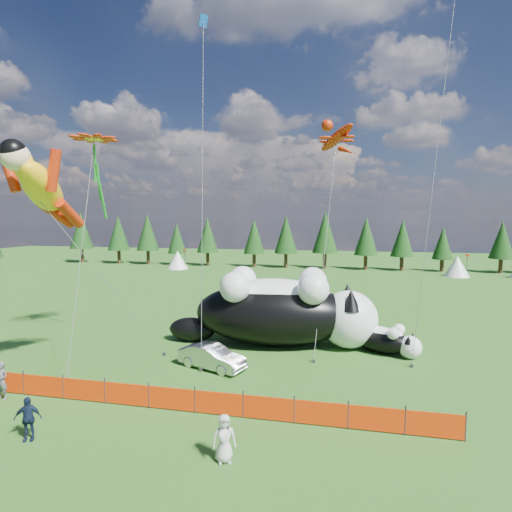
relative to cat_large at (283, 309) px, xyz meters
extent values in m
plane|color=#123C0A|center=(-3.21, -6.38, -2.23)|extent=(160.00, 160.00, 0.00)
cylinder|color=#262626|center=(-10.21, -9.38, -1.68)|extent=(0.06, 0.06, 1.10)
cylinder|color=#262626|center=(-8.21, -9.38, -1.68)|extent=(0.06, 0.06, 1.10)
cylinder|color=#262626|center=(-6.21, -9.38, -1.68)|extent=(0.06, 0.06, 1.10)
cylinder|color=#262626|center=(-4.21, -9.38, -1.68)|extent=(0.06, 0.06, 1.10)
cylinder|color=#262626|center=(-2.21, -9.38, -1.68)|extent=(0.06, 0.06, 1.10)
cylinder|color=#262626|center=(-0.21, -9.38, -1.68)|extent=(0.06, 0.06, 1.10)
cylinder|color=#262626|center=(1.79, -9.38, -1.68)|extent=(0.06, 0.06, 1.10)
cylinder|color=#262626|center=(3.79, -9.38, -1.68)|extent=(0.06, 0.06, 1.10)
cylinder|color=#262626|center=(5.79, -9.38, -1.68)|extent=(0.06, 0.06, 1.10)
cylinder|color=#262626|center=(7.79, -9.38, -1.68)|extent=(0.06, 0.06, 1.10)
cube|color=red|center=(-11.21, -9.38, -1.73)|extent=(2.00, 0.04, 0.90)
cube|color=red|center=(-9.21, -9.38, -1.73)|extent=(2.00, 0.04, 0.90)
cube|color=red|center=(-7.21, -9.38, -1.73)|extent=(2.00, 0.04, 0.90)
cube|color=red|center=(-5.21, -9.38, -1.73)|extent=(2.00, 0.04, 0.90)
cube|color=red|center=(-3.21, -9.38, -1.73)|extent=(2.00, 0.04, 0.90)
cube|color=red|center=(-1.21, -9.38, -1.73)|extent=(2.00, 0.04, 0.90)
cube|color=red|center=(0.79, -9.38, -1.73)|extent=(2.00, 0.04, 0.90)
cube|color=red|center=(2.79, -9.38, -1.73)|extent=(2.00, 0.04, 0.90)
cube|color=red|center=(4.79, -9.38, -1.73)|extent=(2.00, 0.04, 0.90)
cube|color=red|center=(6.79, -9.38, -1.73)|extent=(2.00, 0.04, 0.90)
ellipsoid|color=black|center=(-0.56, -0.05, -0.28)|extent=(10.07, 5.33, 3.89)
ellipsoid|color=white|center=(-0.56, -0.05, 0.69)|extent=(7.60, 3.84, 2.38)
sphere|color=white|center=(3.97, 0.33, -0.50)|extent=(3.46, 3.46, 3.46)
sphere|color=#CA4E4F|center=(5.43, 0.45, -0.50)|extent=(0.48, 0.48, 0.48)
ellipsoid|color=black|center=(-5.73, -0.48, -1.47)|extent=(3.14, 1.76, 1.51)
cone|color=black|center=(4.05, -0.71, 0.89)|extent=(1.21, 1.21, 1.21)
cone|color=black|center=(3.88, 1.36, 0.89)|extent=(1.21, 1.21, 1.21)
sphere|color=white|center=(1.69, 1.55, 1.56)|extent=(1.82, 1.82, 1.82)
sphere|color=white|center=(1.93, -1.25, 1.56)|extent=(1.82, 1.82, 1.82)
sphere|color=white|center=(-2.83, 1.18, 1.56)|extent=(1.82, 1.82, 1.82)
sphere|color=white|center=(-2.60, -1.63, 1.56)|extent=(1.82, 1.82, 1.82)
ellipsoid|color=black|center=(5.80, -0.22, -1.51)|extent=(3.95, 3.05, 1.43)
ellipsoid|color=white|center=(5.80, -0.22, -1.16)|extent=(2.95, 2.24, 0.87)
sphere|color=white|center=(7.31, -0.94, -1.59)|extent=(1.27, 1.27, 1.27)
sphere|color=#CA4E4F|center=(7.80, -1.18, -1.59)|extent=(0.18, 0.18, 0.18)
ellipsoid|color=black|center=(4.08, 0.60, -1.95)|extent=(1.24, 0.98, 0.56)
cone|color=black|center=(7.14, -1.29, -1.08)|extent=(0.45, 0.45, 0.45)
cone|color=black|center=(7.47, -0.60, -1.08)|extent=(0.45, 0.45, 0.45)
sphere|color=white|center=(6.81, -0.14, -0.84)|extent=(0.67, 0.67, 0.67)
sphere|color=white|center=(6.37, -1.07, -0.84)|extent=(0.67, 0.67, 0.67)
sphere|color=white|center=(5.31, 0.59, -0.84)|extent=(0.67, 0.67, 0.67)
sphere|color=white|center=(4.86, -0.35, -0.84)|extent=(0.67, 0.67, 0.67)
imported|color=#BABABF|center=(-3.04, -4.65, -1.62)|extent=(3.92, 2.47, 1.22)
imported|color=#525357|center=(-10.77, -9.98, -1.40)|extent=(0.62, 0.43, 1.66)
imported|color=#121C33|center=(-7.25, -12.45, -1.45)|extent=(1.03, 0.78, 1.56)
imported|color=silver|center=(-0.13, -12.23, -1.45)|extent=(0.89, 0.75, 1.56)
cylinder|color=#595959|center=(-8.07, -5.74, 2.41)|extent=(0.03, 0.03, 10.76)
cube|color=#262626|center=(-6.34, -3.34, -2.15)|extent=(0.15, 0.15, 0.16)
cylinder|color=#595959|center=(2.52, 2.63, 4.82)|extent=(0.03, 0.03, 17.49)
cube|color=#262626|center=(2.10, -2.73, -2.15)|extent=(0.15, 0.15, 0.16)
cylinder|color=#595959|center=(-9.47, -6.00, 4.04)|extent=(0.03, 0.03, 14.07)
cube|color=#262626|center=(-8.25, -9.24, -2.15)|extent=(0.15, 0.15, 0.16)
cube|color=#198C1F|center=(-10.69, -2.76, 7.69)|extent=(0.20, 0.20, 4.36)
cylinder|color=#595959|center=(-4.02, -3.04, 7.43)|extent=(0.03, 0.03, 19.52)
cube|color=#262626|center=(-3.45, -5.18, -2.15)|extent=(0.15, 0.15, 0.16)
cylinder|color=#595959|center=(8.37, -0.61, 9.43)|extent=(0.03, 0.03, 23.41)
cube|color=#262626|center=(7.18, -2.34, -2.15)|extent=(0.15, 0.15, 0.16)
camera|label=1|loc=(3.38, -23.90, 5.56)|focal=28.00mm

